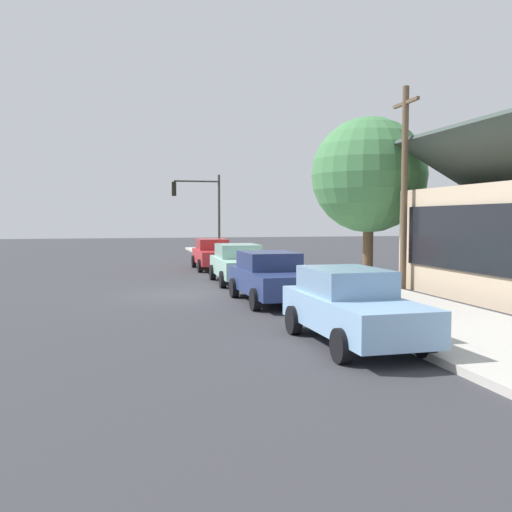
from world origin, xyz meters
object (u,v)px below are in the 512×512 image
at_px(traffic_light_main, 201,204).
at_px(fire_hydrant_red, 323,287).
at_px(car_skyblue, 351,306).
at_px(car_seafoam, 239,263).
at_px(car_navy, 271,277).
at_px(utility_pole_wooden, 404,184).
at_px(car_cherry, 213,254).
at_px(shade_tree, 369,175).

bearing_deg(traffic_light_main, fire_hydrant_red, 5.97).
bearing_deg(traffic_light_main, car_skyblue, 0.39).
distance_m(car_seafoam, traffic_light_main, 10.22).
bearing_deg(car_skyblue, car_navy, 179.38).
relative_size(car_skyblue, utility_pole_wooden, 0.60).
bearing_deg(utility_pole_wooden, car_navy, -71.50).
height_order(car_skyblue, traffic_light_main, traffic_light_main).
distance_m(car_cherry, fire_hydrant_red, 12.68).
xyz_separation_m(traffic_light_main, fire_hydrant_red, (15.88, 1.66, -2.99)).
height_order(car_navy, utility_pole_wooden, utility_pole_wooden).
bearing_deg(car_navy, traffic_light_main, 179.32).
bearing_deg(utility_pole_wooden, car_seafoam, -124.40).
bearing_deg(car_cherry, utility_pole_wooden, 29.47).
relative_size(shade_tree, utility_pole_wooden, 0.93).
bearing_deg(car_navy, fire_hydrant_red, 74.50).
bearing_deg(shade_tree, car_seafoam, -93.63).
xyz_separation_m(car_cherry, car_seafoam, (6.57, 0.05, 0.00)).
xyz_separation_m(car_skyblue, traffic_light_main, (-21.79, -0.15, 2.68)).
height_order(car_skyblue, utility_pole_wooden, utility_pole_wooden).
relative_size(car_cherry, utility_pole_wooden, 0.64).
height_order(car_cherry, traffic_light_main, traffic_light_main).
bearing_deg(car_navy, shade_tree, 131.69).
height_order(shade_tree, traffic_light_main, shade_tree).
bearing_deg(car_seafoam, fire_hydrant_red, 15.33).
bearing_deg(fire_hydrant_red, car_skyblue, -14.34).
distance_m(car_seafoam, shade_tree, 6.70).
distance_m(car_seafoam, fire_hydrant_red, 6.20).
xyz_separation_m(car_seafoam, car_skyblue, (11.93, -0.05, -0.00)).
distance_m(car_cherry, shade_tree, 9.66).
distance_m(car_cherry, car_navy, 12.18).
relative_size(car_cherry, shade_tree, 0.69).
xyz_separation_m(car_cherry, fire_hydrant_red, (12.59, 1.51, -0.32)).
height_order(car_navy, traffic_light_main, traffic_light_main).
bearing_deg(fire_hydrant_red, car_seafoam, -166.34).
relative_size(car_cherry, traffic_light_main, 0.93).
bearing_deg(car_skyblue, shade_tree, 152.80).
bearing_deg(car_seafoam, car_navy, 0.47).
xyz_separation_m(utility_pole_wooden, fire_hydrant_red, (2.28, -4.00, -3.43)).
relative_size(car_seafoam, utility_pole_wooden, 0.65).
relative_size(car_seafoam, traffic_light_main, 0.94).
bearing_deg(car_navy, car_cherry, 178.69).
distance_m(car_skyblue, shade_tree, 13.39).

